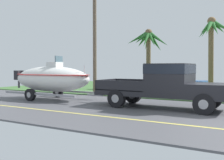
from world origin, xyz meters
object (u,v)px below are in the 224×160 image
boat_on_trailer (51,79)px  palm_tree_mid (148,43)px  palm_tree_near_left (212,36)px  utility_pole (95,28)px  parked_sedan_near (171,83)px  pickup_truck_towing (169,84)px

boat_on_trailer → palm_tree_mid: 10.09m
palm_tree_mid → palm_tree_near_left: bearing=23.3°
utility_pole → parked_sedan_near: bearing=43.8°
pickup_truck_towing → palm_tree_mid: 11.09m
parked_sedan_near → utility_pole: utility_pole is taller
pickup_truck_towing → palm_tree_near_left: 12.03m
utility_pole → pickup_truck_towing: bearing=-29.1°
pickup_truck_towing → parked_sedan_near: 7.49m
boat_on_trailer → utility_pole: 4.70m
palm_tree_near_left → utility_pole: utility_pole is taller
parked_sedan_near → palm_tree_near_left: bearing=66.1°
parked_sedan_near → utility_pole: 6.55m
boat_on_trailer → palm_tree_near_left: (6.52, 11.58, 3.19)m
pickup_truck_towing → palm_tree_mid: palm_tree_mid is taller
palm_tree_near_left → palm_tree_mid: bearing=-156.7°
boat_on_trailer → parked_sedan_near: bearing=57.5°
parked_sedan_near → palm_tree_near_left: palm_tree_near_left is taller
pickup_truck_towing → utility_pole: (-6.10, 3.40, 3.27)m
pickup_truck_towing → boat_on_trailer: 6.74m
pickup_truck_towing → utility_pole: utility_pole is taller
boat_on_trailer → palm_tree_near_left: size_ratio=1.05×
parked_sedan_near → palm_tree_near_left: (1.96, 4.42, 3.66)m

